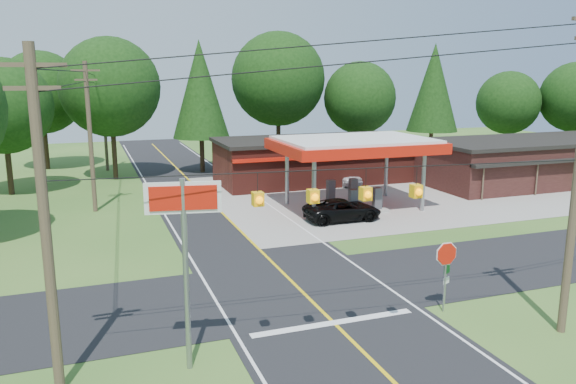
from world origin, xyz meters
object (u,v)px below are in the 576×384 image
object	(u,v)px
suv_car	(343,210)
sedan_car	(343,175)
gas_canopy	(354,147)
octagonal_stop_sign	(446,259)
big_stop_sign	(184,232)

from	to	relation	value
suv_car	sedan_car	distance (m)	12.18
gas_canopy	octagonal_stop_sign	world-z (taller)	gas_canopy
gas_canopy	sedan_car	bearing A→B (deg)	69.44
big_stop_sign	suv_car	bearing A→B (deg)	50.33
suv_car	octagonal_stop_sign	size ratio (longest dim) A/B	1.74
octagonal_stop_sign	sedan_car	bearing A→B (deg)	73.35
suv_car	big_stop_sign	bearing A→B (deg)	140.97
suv_car	big_stop_sign	size ratio (longest dim) A/B	0.81
gas_canopy	suv_car	xyz separation A→B (m)	(-2.22, -3.00, -3.57)
sedan_car	octagonal_stop_sign	bearing A→B (deg)	-110.29
big_stop_sign	octagonal_stop_sign	bearing A→B (deg)	5.22
big_stop_sign	octagonal_stop_sign	size ratio (longest dim) A/B	2.14
sedan_car	suv_car	bearing A→B (deg)	-119.03
sedan_car	big_stop_sign	xyz separation A→B (m)	(-17.67, -26.01, 3.74)
sedan_car	big_stop_sign	size ratio (longest dim) A/B	0.71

